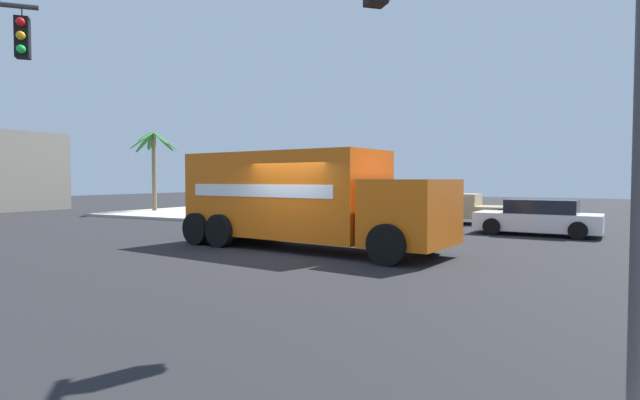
# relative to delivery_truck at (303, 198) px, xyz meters

# --- Properties ---
(ground_plane) EXTENTS (100.00, 100.00, 0.00)m
(ground_plane) POSITION_rel_delivery_truck_xyz_m (-1.35, -0.24, -1.50)
(ground_plane) COLOR black
(sidewalk_corner_far) EXTENTS (10.89, 10.89, 0.14)m
(sidewalk_corner_far) POSITION_rel_delivery_truck_xyz_m (10.96, 12.07, -1.43)
(sidewalk_corner_far) COLOR #B2ADA0
(sidewalk_corner_far) RESTS_ON ground
(delivery_truck) EXTENTS (3.63, 8.45, 2.86)m
(delivery_truck) POSITION_rel_delivery_truck_xyz_m (0.00, 0.00, 0.00)
(delivery_truck) COLOR orange
(delivery_truck) RESTS_ON ground
(pickup_tan) EXTENTS (2.28, 5.21, 1.38)m
(pickup_tan) POSITION_rel_delivery_truck_xyz_m (10.92, -2.34, -0.77)
(pickup_tan) COLOR tan
(pickup_tan) RESTS_ON ground
(sedan_white) EXTENTS (2.22, 4.39, 1.31)m
(sedan_white) POSITION_rel_delivery_truck_xyz_m (7.25, -5.83, -0.87)
(sedan_white) COLOR white
(sedan_white) RESTS_ON ground
(vending_machine_red) EXTENTS (1.14, 1.17, 1.85)m
(vending_machine_red) POSITION_rel_delivery_truck_xyz_m (10.93, 9.57, -0.43)
(vending_machine_red) COLOR red
(vending_machine_red) RESTS_ON sidewalk_corner_far
(palm_tree_far) EXTENTS (3.26, 3.13, 4.88)m
(palm_tree_far) POSITION_rel_delivery_truck_xyz_m (9.46, 16.12, 2.08)
(palm_tree_far) COLOR #7A6647
(palm_tree_far) RESTS_ON sidewalk_corner_far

